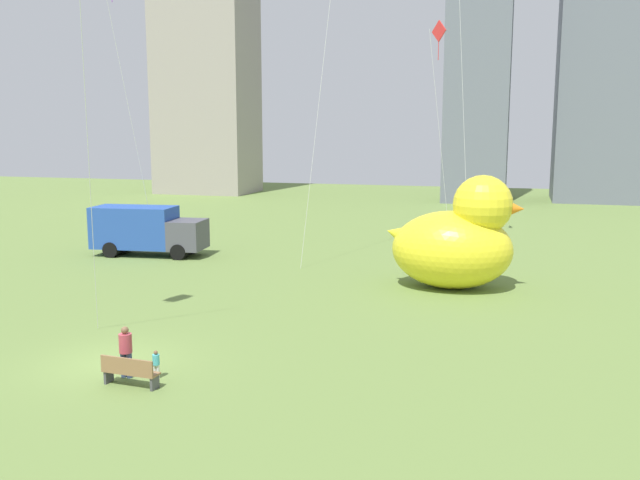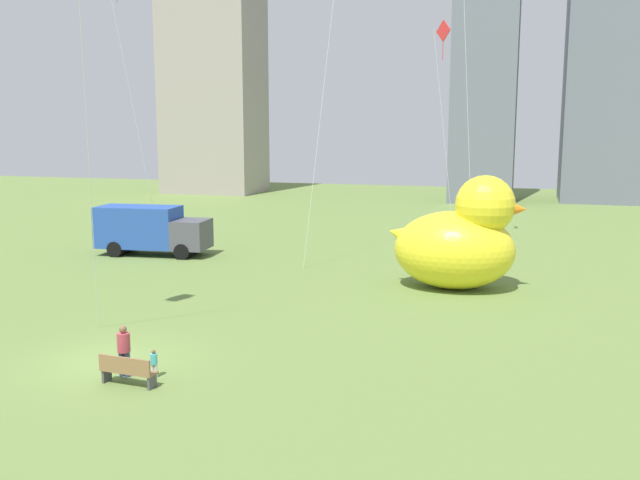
{
  "view_description": "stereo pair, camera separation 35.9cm",
  "coord_description": "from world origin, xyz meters",
  "px_view_note": "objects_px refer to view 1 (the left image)",
  "views": [
    {
      "loc": [
        12.18,
        -18.61,
        7.42
      ],
      "look_at": [
        5.19,
        5.97,
        3.26
      ],
      "focal_mm": 39.04,
      "sensor_mm": 36.0,
      "label": 1
    },
    {
      "loc": [
        12.53,
        -18.51,
        7.42
      ],
      "look_at": [
        5.19,
        5.97,
        3.26
      ],
      "focal_mm": 39.04,
      "sensor_mm": 36.0,
      "label": 2
    }
  ],
  "objects_px": {
    "park_bench": "(129,371)",
    "kite_red": "(439,42)",
    "person_adult": "(126,349)",
    "box_truck": "(147,231)",
    "person_child": "(156,363)",
    "giant_inflatable_duck": "(457,240)"
  },
  "relations": [
    {
      "from": "person_adult",
      "to": "box_truck",
      "type": "relative_size",
      "value": 0.23
    },
    {
      "from": "park_bench",
      "to": "person_adult",
      "type": "height_order",
      "value": "person_adult"
    },
    {
      "from": "giant_inflatable_duck",
      "to": "kite_red",
      "type": "xyz_separation_m",
      "value": [
        -2.33,
        11.21,
        10.2
      ]
    },
    {
      "from": "person_child",
      "to": "kite_red",
      "type": "bearing_deg",
      "value": 78.45
    },
    {
      "from": "giant_inflatable_duck",
      "to": "person_child",
      "type": "bearing_deg",
      "value": -117.7
    },
    {
      "from": "person_child",
      "to": "kite_red",
      "type": "height_order",
      "value": "kite_red"
    },
    {
      "from": "giant_inflatable_duck",
      "to": "box_truck",
      "type": "xyz_separation_m",
      "value": [
        -18.12,
        3.58,
        -0.8
      ]
    },
    {
      "from": "person_adult",
      "to": "person_child",
      "type": "relative_size",
      "value": 1.83
    },
    {
      "from": "person_adult",
      "to": "person_child",
      "type": "height_order",
      "value": "person_adult"
    },
    {
      "from": "park_bench",
      "to": "person_adult",
      "type": "relative_size",
      "value": 1.12
    },
    {
      "from": "person_child",
      "to": "kite_red",
      "type": "distance_m",
      "value": 28.76
    },
    {
      "from": "kite_red",
      "to": "park_bench",
      "type": "bearing_deg",
      "value": -102.01
    },
    {
      "from": "giant_inflatable_duck",
      "to": "kite_red",
      "type": "height_order",
      "value": "kite_red"
    },
    {
      "from": "park_bench",
      "to": "kite_red",
      "type": "distance_m",
      "value": 29.58
    },
    {
      "from": "box_truck",
      "to": "kite_red",
      "type": "distance_m",
      "value": 20.7
    },
    {
      "from": "person_adult",
      "to": "box_truck",
      "type": "distance_m",
      "value": 20.58
    },
    {
      "from": "giant_inflatable_duck",
      "to": "box_truck",
      "type": "height_order",
      "value": "giant_inflatable_duck"
    },
    {
      "from": "park_bench",
      "to": "person_adult",
      "type": "xyz_separation_m",
      "value": [
        -0.5,
        0.67,
        0.39
      ]
    },
    {
      "from": "person_adult",
      "to": "kite_red",
      "type": "relative_size",
      "value": 0.11
    },
    {
      "from": "park_bench",
      "to": "box_truck",
      "type": "xyz_separation_m",
      "value": [
        -10.16,
        18.83,
        0.98
      ]
    },
    {
      "from": "park_bench",
      "to": "kite_red",
      "type": "bearing_deg",
      "value": 77.99
    },
    {
      "from": "person_child",
      "to": "box_truck",
      "type": "bearing_deg",
      "value": 120.39
    }
  ]
}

